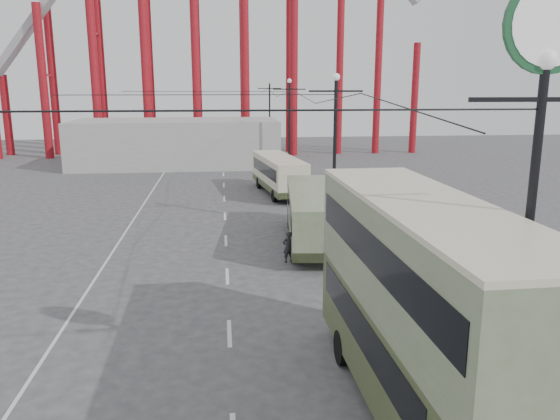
{
  "coord_description": "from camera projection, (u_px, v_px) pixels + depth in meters",
  "views": [
    {
      "loc": [
        -1.12,
        -14.01,
        8.57
      ],
      "look_at": [
        1.5,
        10.37,
        3.0
      ],
      "focal_mm": 35.0,
      "sensor_mm": 36.0,
      "label": 1
    }
  ],
  "objects": [
    {
      "name": "lamp_post_far",
      "position": [
        289.0,
        127.0,
        53.93
      ],
      "size": [
        3.2,
        0.44,
        9.32
      ],
      "color": "black",
      "rests_on": "ground"
    },
    {
      "name": "lamp_post_distant",
      "position": [
        270.0,
        115.0,
        75.27
      ],
      "size": [
        3.2,
        0.44,
        9.32
      ],
      "color": "black",
      "rests_on": "ground"
    },
    {
      "name": "double_decker_bus",
      "position": [
        421.0,
        301.0,
        13.74
      ],
      "size": [
        2.98,
        10.98,
        5.87
      ],
      "rotation": [
        0.0,
        0.0,
        0.02
      ],
      "color": "#3B4625",
      "rests_on": "ground"
    },
    {
      "name": "pedestrian",
      "position": [
        288.0,
        247.0,
        27.06
      ],
      "size": [
        0.66,
        0.53,
        1.57
      ],
      "primitive_type": "imported",
      "rotation": [
        0.0,
        0.0,
        3.44
      ],
      "color": "black",
      "rests_on": "ground"
    },
    {
      "name": "single_decker_green",
      "position": [
        311.0,
        213.0,
        30.29
      ],
      "size": [
        3.45,
        10.74,
        2.98
      ],
      "rotation": [
        0.0,
        0.0,
        -0.1
      ],
      "color": "#6A7857",
      "rests_on": "ground"
    },
    {
      "name": "single_decker_cream",
      "position": [
        279.0,
        173.0,
        44.22
      ],
      "size": [
        3.73,
        9.97,
        3.03
      ],
      "rotation": [
        0.0,
        0.0,
        0.13
      ],
      "color": "beige",
      "rests_on": "ground"
    },
    {
      "name": "road_markings",
      "position": [
        227.0,
        224.0,
        34.61
      ],
      "size": [
        12.52,
        120.0,
        0.01
      ],
      "color": "silver",
      "rests_on": "ground"
    },
    {
      "name": "ground",
      "position": [
        267.0,
        393.0,
        15.6
      ],
      "size": [
        160.0,
        160.0,
        0.0
      ],
      "primitive_type": "plane",
      "color": "#434345",
      "rests_on": "ground"
    },
    {
      "name": "fairground_shed",
      "position": [
        177.0,
        143.0,
        60.0
      ],
      "size": [
        22.0,
        10.0,
        5.0
      ],
      "primitive_type": "cube",
      "color": "#9E9E99",
      "rests_on": "ground"
    },
    {
      "name": "lamp_post_mid",
      "position": [
        335.0,
        153.0,
        32.6
      ],
      "size": [
        3.2,
        0.44,
        9.32
      ],
      "color": "black",
      "rests_on": "ground"
    },
    {
      "name": "lamp_post_near",
      "position": [
        540.0,
        121.0,
        11.54
      ],
      "size": [
        3.2,
        0.44,
        10.8
      ],
      "color": "black",
      "rests_on": "ground"
    }
  ]
}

